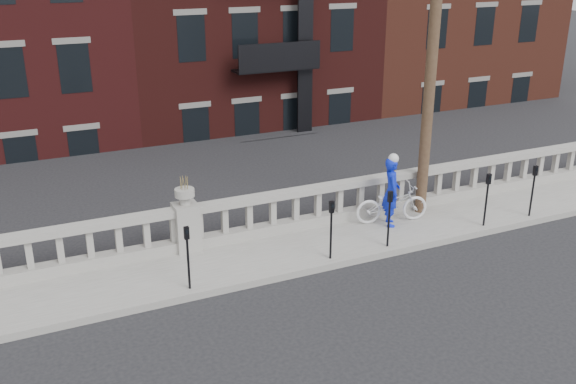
{
  "coord_description": "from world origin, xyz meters",
  "views": [
    {
      "loc": [
        -3.51,
        -9.09,
        6.56
      ],
      "look_at": [
        2.19,
        3.2,
        1.46
      ],
      "focal_mm": 40.0,
      "sensor_mm": 36.0,
      "label": 1
    }
  ],
  "objects": [
    {
      "name": "cyclist",
      "position": [
        4.99,
        3.2,
        1.02
      ],
      "size": [
        0.63,
        0.75,
        1.74
      ],
      "primitive_type": "imported",
      "rotation": [
        0.0,
        0.0,
        1.16
      ],
      "color": "#0D20C8",
      "rests_on": "sidewalk"
    },
    {
      "name": "ground",
      "position": [
        0.0,
        0.0,
        0.0
      ],
      "size": [
        120.0,
        120.0,
        0.0
      ],
      "primitive_type": "plane",
      "color": "black",
      "rests_on": "ground"
    },
    {
      "name": "sidewalk",
      "position": [
        0.0,
        3.0,
        0.07
      ],
      "size": [
        32.0,
        2.2,
        0.15
      ],
      "primitive_type": "cube",
      "color": "gray",
      "rests_on": "ground"
    },
    {
      "name": "lower_level",
      "position": [
        0.56,
        23.04,
        2.63
      ],
      "size": [
        80.0,
        44.0,
        20.8
      ],
      "color": "#605E59",
      "rests_on": "ground"
    },
    {
      "name": "utility_pole",
      "position": [
        6.2,
        3.6,
        5.24
      ],
      "size": [
        1.6,
        0.28,
        10.0
      ],
      "color": "#422D1E",
      "rests_on": "sidewalk"
    },
    {
      "name": "parking_meter_b",
      "position": [
        2.74,
        2.15,
        1.0
      ],
      "size": [
        0.1,
        0.09,
        1.36
      ],
      "color": "black",
      "rests_on": "sidewalk"
    },
    {
      "name": "parking_meter_c",
      "position": [
        4.24,
        2.15,
        1.0
      ],
      "size": [
        0.1,
        0.09,
        1.36
      ],
      "color": "black",
      "rests_on": "sidewalk"
    },
    {
      "name": "parking_meter_d",
      "position": [
        7.07,
        2.15,
        1.0
      ],
      "size": [
        0.1,
        0.09,
        1.36
      ],
      "color": "black",
      "rests_on": "sidewalk"
    },
    {
      "name": "bicycle",
      "position": [
        5.12,
        3.34,
        0.64
      ],
      "size": [
        1.96,
        1.04,
        0.98
      ],
      "primitive_type": "imported",
      "rotation": [
        0.0,
        0.0,
        1.35
      ],
      "color": "silver",
      "rests_on": "sidewalk"
    },
    {
      "name": "parking_meter_e",
      "position": [
        8.57,
        2.15,
        1.0
      ],
      "size": [
        0.1,
        0.09,
        1.36
      ],
      "color": "black",
      "rests_on": "sidewalk"
    },
    {
      "name": "parking_meter_a",
      "position": [
        -0.49,
        2.15,
        1.0
      ],
      "size": [
        0.1,
        0.09,
        1.36
      ],
      "color": "black",
      "rests_on": "sidewalk"
    },
    {
      "name": "planter_pedestal",
      "position": [
        0.0,
        3.95,
        0.83
      ],
      "size": [
        0.55,
        0.55,
        1.76
      ],
      "color": "gray",
      "rests_on": "sidewalk"
    },
    {
      "name": "balustrade",
      "position": [
        0.0,
        3.95,
        0.64
      ],
      "size": [
        28.0,
        0.34,
        1.03
      ],
      "color": "gray",
      "rests_on": "sidewalk"
    }
  ]
}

